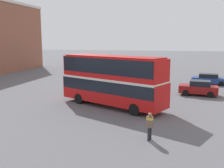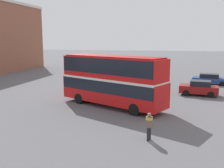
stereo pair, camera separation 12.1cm
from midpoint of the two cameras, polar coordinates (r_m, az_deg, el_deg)
The scene contains 5 objects.
ground_plane at distance 23.60m, azimuth 4.48°, elevation -5.13°, with size 240.00×240.00×0.00m, color #5B5B60.
double_decker_bus at distance 23.43m, azimuth 0.15°, elevation 1.36°, with size 10.31×6.75×4.59m.
pedestrian_foreground at distance 16.00m, azimuth 8.30°, elevation -8.52°, with size 0.52×0.52×1.73m.
parked_car_kerb_near at distance 37.82m, azimuth 20.67°, elevation 1.03°, with size 4.87×2.49×1.45m.
parked_car_kerb_far at distance 29.93m, azimuth 18.53°, elevation -0.83°, with size 4.21×2.25×1.63m.
Camera 2 is at (3.53, -22.54, 6.04)m, focal length 42.00 mm.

